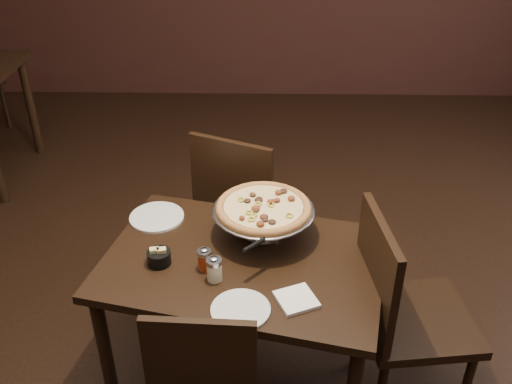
{
  "coord_description": "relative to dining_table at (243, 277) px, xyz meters",
  "views": [
    {
      "loc": [
        0.17,
        -1.73,
        2.1
      ],
      "look_at": [
        0.13,
        0.1,
        0.97
      ],
      "focal_mm": 40.0,
      "sensor_mm": 36.0,
      "label": 1
    }
  ],
  "objects": [
    {
      "name": "plate_near",
      "position": [
        0.0,
        -0.29,
        0.1
      ],
      "size": [
        0.21,
        0.21,
        0.01
      ],
      "primitive_type": "cylinder",
      "color": "silver",
      "rests_on": "dining_table"
    },
    {
      "name": "pepper_flake_shaker",
      "position": [
        -0.14,
        -0.06,
        0.14
      ],
      "size": [
        0.06,
        0.06,
        0.1
      ],
      "color": "maroon",
      "rests_on": "dining_table"
    },
    {
      "name": "parmesan_shaker",
      "position": [
        -0.1,
        -0.12,
        0.14
      ],
      "size": [
        0.06,
        0.06,
        0.11
      ],
      "color": "beige",
      "rests_on": "dining_table"
    },
    {
      "name": "chair_side",
      "position": [
        0.63,
        -0.09,
        -0.08
      ],
      "size": [
        0.49,
        0.49,
        0.93
      ],
      "rotation": [
        0.0,
        0.0,
        1.7
      ],
      "color": "black",
      "rests_on": "ground"
    },
    {
      "name": "dining_table",
      "position": [
        0.0,
        0.0,
        0.0
      ],
      "size": [
        1.23,
        0.96,
        0.68
      ],
      "rotation": [
        0.0,
        0.0,
        -0.23
      ],
      "color": "black",
      "rests_on": "ground"
    },
    {
      "name": "chair_far",
      "position": [
        -0.03,
        0.68,
        -0.09
      ],
      "size": [
        0.57,
        0.57,
        0.92
      ],
      "rotation": [
        0.0,
        0.0,
        2.73
      ],
      "color": "black",
      "rests_on": "ground"
    },
    {
      "name": "packet_caddy",
      "position": [
        -0.33,
        -0.03,
        0.12
      ],
      "size": [
        0.09,
        0.09,
        0.07
      ],
      "rotation": [
        0.0,
        0.0,
        0.24
      ],
      "color": "black",
      "rests_on": "dining_table"
    },
    {
      "name": "room",
      "position": [
        -0.02,
        -0.03,
        0.81
      ],
      "size": [
        6.04,
        7.04,
        2.84
      ],
      "color": "black",
      "rests_on": "ground"
    },
    {
      "name": "plate_left",
      "position": [
        -0.39,
        0.28,
        0.1
      ],
      "size": [
        0.24,
        0.24,
        0.01
      ],
      "primitive_type": "cylinder",
      "color": "silver",
      "rests_on": "dining_table"
    },
    {
      "name": "napkin_stack",
      "position": [
        0.2,
        -0.24,
        0.1
      ],
      "size": [
        0.17,
        0.17,
        0.01
      ],
      "primitive_type": "cube",
      "rotation": [
        0.0,
        0.0,
        0.41
      ],
      "color": "white",
      "rests_on": "dining_table"
    },
    {
      "name": "serving_spatula",
      "position": [
        0.05,
        -0.09,
        0.23
      ],
      "size": [
        0.14,
        0.14,
        0.02
      ],
      "rotation": [
        0.0,
        0.0,
        -0.75
      ],
      "color": "#B1B1B8",
      "rests_on": "pizza_stand"
    },
    {
      "name": "pizza_stand",
      "position": [
        0.08,
        0.16,
        0.23
      ],
      "size": [
        0.42,
        0.42,
        0.17
      ],
      "color": "#B1B1B8",
      "rests_on": "dining_table"
    }
  ]
}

